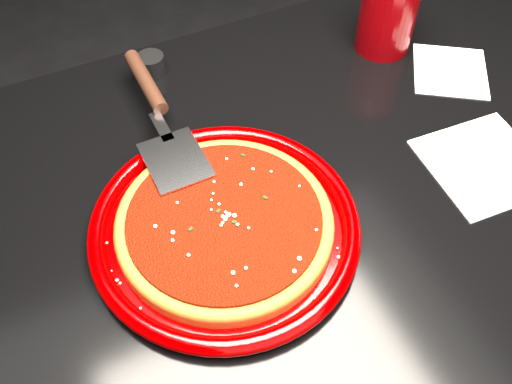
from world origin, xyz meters
TOP-DOWN VIEW (x-y plane):
  - floor at (0.00, 0.00)m, footprint 4.00×4.00m
  - table at (0.00, 0.00)m, footprint 1.20×0.80m
  - plate at (-0.13, -0.02)m, footprint 0.39×0.39m
  - pizza_crust at (-0.13, -0.02)m, footprint 0.31×0.31m
  - pizza_crust_rim at (-0.13, -0.02)m, footprint 0.31×0.31m
  - pizza_sauce at (-0.13, -0.02)m, footprint 0.28×0.28m
  - parmesan_dusting at (-0.13, -0.02)m, footprint 0.25×0.25m
  - basil_flecks at (-0.13, -0.02)m, footprint 0.23×0.23m
  - pizza_server at (-0.15, 0.18)m, footprint 0.10×0.34m
  - cup at (0.28, 0.22)m, footprint 0.11×0.11m
  - napkin_a at (0.26, -0.08)m, footprint 0.17×0.17m
  - napkin_b at (0.34, 0.11)m, footprint 0.17×0.17m
  - ramekin at (-0.11, 0.33)m, footprint 0.05×0.05m

SIDE VIEW (x-z plane):
  - floor at x=0.00m, z-range -0.01..0.00m
  - table at x=0.00m, z-range 0.00..0.75m
  - napkin_b at x=0.34m, z-range 0.75..0.75m
  - napkin_a at x=0.26m, z-range 0.75..0.75m
  - plate at x=-0.13m, z-range 0.75..0.78m
  - ramekin at x=-0.11m, z-range 0.75..0.78m
  - pizza_crust at x=-0.13m, z-range 0.76..0.77m
  - pizza_crust_rim at x=-0.13m, z-range 0.77..0.78m
  - pizza_sauce at x=-0.13m, z-range 0.77..0.78m
  - basil_flecks at x=-0.13m, z-range 0.78..0.79m
  - parmesan_dusting at x=-0.13m, z-range 0.78..0.79m
  - pizza_server at x=-0.15m, z-range 0.78..0.81m
  - cup at x=0.28m, z-range 0.75..0.88m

